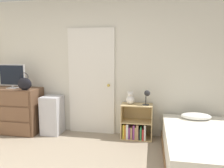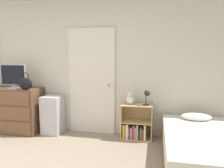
% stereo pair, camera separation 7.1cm
% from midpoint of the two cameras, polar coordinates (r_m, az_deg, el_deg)
% --- Properties ---
extents(wall_back, '(10.00, 0.06, 2.55)m').
position_cam_midpoint_polar(wall_back, '(4.21, -4.45, 4.35)').
color(wall_back, beige).
rests_on(wall_back, ground_plane).
extents(door_closed, '(0.90, 0.09, 2.01)m').
position_cam_midpoint_polar(door_closed, '(4.19, -4.81, 0.63)').
color(door_closed, silver).
rests_on(door_closed, ground_plane).
extents(dresser, '(0.96, 0.51, 0.87)m').
position_cam_midpoint_polar(dresser, '(4.72, -23.19, -6.20)').
color(dresser, brown).
rests_on(dresser, ground_plane).
extents(tv, '(0.53, 0.16, 0.46)m').
position_cam_midpoint_polar(tv, '(4.61, -24.01, 1.99)').
color(tv, '#B7B7BC').
rests_on(tv, dresser).
extents(handbag, '(0.27, 0.11, 0.32)m').
position_cam_midpoint_polar(handbag, '(4.31, -21.26, 0.14)').
color(handbag, black).
rests_on(handbag, dresser).
extents(storage_bin, '(0.35, 0.38, 0.73)m').
position_cam_midpoint_polar(storage_bin, '(4.42, -14.73, -7.72)').
color(storage_bin, silver).
rests_on(storage_bin, ground_plane).
extents(bookshelf, '(0.56, 0.31, 0.64)m').
position_cam_midpoint_polar(bookshelf, '(4.07, 6.69, -10.89)').
color(bookshelf, tan).
rests_on(bookshelf, ground_plane).
extents(teddy_bear, '(0.15, 0.15, 0.23)m').
position_cam_midpoint_polar(teddy_bear, '(3.94, 5.32, -3.83)').
color(teddy_bear, silver).
rests_on(teddy_bear, bookshelf).
extents(desk_lamp, '(0.13, 0.13, 0.27)m').
position_cam_midpoint_polar(desk_lamp, '(3.86, 9.64, -2.81)').
color(desk_lamp, '#262628').
rests_on(desk_lamp, bookshelf).
extents(bed, '(1.09, 1.83, 0.56)m').
position_cam_midpoint_polar(bed, '(3.43, 23.24, -15.28)').
color(bed, brown).
rests_on(bed, ground_plane).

